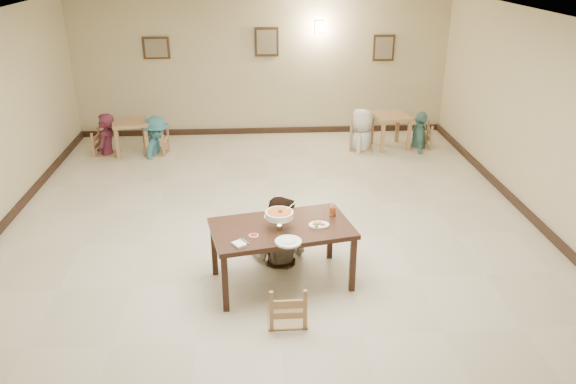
{
  "coord_description": "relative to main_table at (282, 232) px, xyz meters",
  "views": [
    {
      "loc": [
        -0.24,
        -7.07,
        3.85
      ],
      "look_at": [
        0.19,
        -0.59,
        0.99
      ],
      "focal_mm": 35.0,
      "sensor_mm": 36.0,
      "label": 1
    }
  ],
  "objects": [
    {
      "name": "fried_plate",
      "position": [
        0.45,
        -0.02,
        0.1
      ],
      "size": [
        0.25,
        0.25,
        0.05
      ],
      "color": "white",
      "rests_on": "main_table"
    },
    {
      "name": "main_table",
      "position": [
        0.0,
        0.0,
        0.0
      ],
      "size": [
        1.81,
        1.25,
        0.78
      ],
      "rotation": [
        0.0,
        0.0,
        0.21
      ],
      "color": "#351C12",
      "rests_on": "floor"
    },
    {
      "name": "bg_table_left",
      "position": [
        -2.74,
        4.92,
        -0.15
      ],
      "size": [
        0.82,
        0.82,
        0.68
      ],
      "rotation": [
        0.0,
        0.0,
        0.25
      ],
      "color": "#A97E59",
      "rests_on": "floor"
    },
    {
      "name": "baseboard_back",
      "position": [
        -0.08,
        6.08,
        -0.64
      ],
      "size": [
        8.0,
        0.06,
        0.12
      ],
      "primitive_type": "cube",
      "color": "black",
      "rests_on": "floor"
    },
    {
      "name": "bg_chair_rl",
      "position": [
        1.91,
        4.91,
        -0.2
      ],
      "size": [
        0.47,
        0.47,
        0.99
      ],
      "rotation": [
        0.0,
        0.0,
        1.35
      ],
      "color": "tan",
      "rests_on": "floor"
    },
    {
      "name": "bg_chair_lr",
      "position": [
        -2.24,
        4.87,
        -0.26
      ],
      "size": [
        0.41,
        0.41,
        0.88
      ],
      "rotation": [
        0.0,
        0.0,
        -1.73
      ],
      "color": "tan",
      "rests_on": "floor"
    },
    {
      "name": "wall_right",
      "position": [
        3.92,
        1.11,
        0.8
      ],
      "size": [
        0.0,
        10.0,
        10.0
      ],
      "primitive_type": "plane",
      "rotation": [
        1.57,
        0.0,
        -1.57
      ],
      "color": "#C9B990",
      "rests_on": "floor"
    },
    {
      "name": "bg_diner_a",
      "position": [
        -3.24,
        4.89,
        0.15
      ],
      "size": [
        0.48,
        0.66,
        1.68
      ],
      "primitive_type": "imported",
      "rotation": [
        0.0,
        0.0,
        4.58
      ],
      "color": "#511E2E",
      "rests_on": "floor"
    },
    {
      "name": "picture_a",
      "position": [
        -2.28,
        6.07,
        1.2
      ],
      "size": [
        0.55,
        0.04,
        0.45
      ],
      "color": "#352214",
      "rests_on": "wall_back"
    },
    {
      "name": "napkin_cutlery",
      "position": [
        -0.5,
        -0.43,
        0.09
      ],
      "size": [
        0.21,
        0.24,
        0.03
      ],
      "color": "white",
      "rests_on": "main_table"
    },
    {
      "name": "wall_sconce",
      "position": [
        1.12,
        6.07,
        1.6
      ],
      "size": [
        0.16,
        0.05,
        0.22
      ],
      "primitive_type": "cube",
      "color": "#FFD88C",
      "rests_on": "wall_back"
    },
    {
      "name": "bg_diner_d",
      "position": [
        3.12,
        4.91,
        0.07
      ],
      "size": [
        0.53,
        0.95,
        1.53
      ],
      "primitive_type": "imported",
      "rotation": [
        0.0,
        0.0,
        1.38
      ],
      "color": "#5C9C8D",
      "rests_on": "floor"
    },
    {
      "name": "rice_plate_near",
      "position": [
        0.05,
        -0.41,
        0.1
      ],
      "size": [
        0.3,
        0.3,
        0.07
      ],
      "color": "white",
      "rests_on": "main_table"
    },
    {
      "name": "rice_plate_far",
      "position": [
        -0.07,
        0.24,
        0.09
      ],
      "size": [
        0.27,
        0.27,
        0.06
      ],
      "color": "white",
      "rests_on": "main_table"
    },
    {
      "name": "baseboard_right",
      "position": [
        3.89,
        1.11,
        -0.64
      ],
      "size": [
        0.06,
        10.0,
        0.12
      ],
      "primitive_type": "cube",
      "color": "black",
      "rests_on": "floor"
    },
    {
      "name": "wall_back",
      "position": [
        -0.08,
        6.11,
        0.8
      ],
      "size": [
        10.0,
        0.0,
        10.0
      ],
      "primitive_type": "plane",
      "rotation": [
        1.57,
        0.0,
        0.0
      ],
      "color": "#C9B990",
      "rests_on": "floor"
    },
    {
      "name": "bg_chair_rr",
      "position": [
        3.12,
        4.91,
        -0.22
      ],
      "size": [
        0.45,
        0.45,
        0.96
      ],
      "rotation": [
        0.0,
        0.0,
        -1.66
      ],
      "color": "tan",
      "rests_on": "floor"
    },
    {
      "name": "bg_diner_b",
      "position": [
        -2.24,
        4.87,
        0.08
      ],
      "size": [
        0.69,
        1.06,
        1.55
      ],
      "primitive_type": "imported",
      "rotation": [
        0.0,
        0.0,
        1.45
      ],
      "color": "teal",
      "rests_on": "floor"
    },
    {
      "name": "picture_c",
      "position": [
        2.52,
        6.07,
        1.15
      ],
      "size": [
        0.45,
        0.04,
        0.55
      ],
      "color": "#352214",
      "rests_on": "wall_back"
    },
    {
      "name": "bg_table_right",
      "position": [
        2.52,
        4.96,
        -0.13
      ],
      "size": [
        0.81,
        0.81,
        0.7
      ],
      "rotation": [
        0.0,
        0.0,
        0.18
      ],
      "color": "#A97E59",
      "rests_on": "floor"
    },
    {
      "name": "drink_glass",
      "position": [
        0.65,
        0.25,
        0.15
      ],
      "size": [
        0.08,
        0.08,
        0.15
      ],
      "color": "white",
      "rests_on": "main_table"
    },
    {
      "name": "floor",
      "position": [
        -0.08,
        1.11,
        -0.7
      ],
      "size": [
        10.0,
        10.0,
        0.0
      ],
      "primitive_type": "plane",
      "color": "beige",
      "rests_on": "ground"
    },
    {
      "name": "curry_warmer",
      "position": [
        -0.03,
        -0.04,
        0.26
      ],
      "size": [
        0.37,
        0.33,
        0.3
      ],
      "color": "silver",
      "rests_on": "main_table"
    },
    {
      "name": "bg_diner_c",
      "position": [
        1.91,
        4.91,
        0.15
      ],
      "size": [
        0.78,
        0.96,
        1.69
      ],
      "primitive_type": "imported",
      "rotation": [
        0.0,
        0.0,
        4.37
      ],
      "color": "silver",
      "rests_on": "floor"
    },
    {
      "name": "picture_b",
      "position": [
        0.02,
        6.07,
        1.3
      ],
      "size": [
        0.5,
        0.04,
        0.6
      ],
      "color": "#352214",
      "rests_on": "wall_back"
    },
    {
      "name": "main_diner",
      "position": [
        -0.01,
        0.6,
        0.19
      ],
      "size": [
        1.04,
        0.92,
        1.78
      ],
      "primitive_type": "imported",
      "rotation": [
        0.0,
        0.0,
        2.8
      ],
      "color": "gray",
      "rests_on": "floor"
    },
    {
      "name": "ceiling",
      "position": [
        -0.08,
        1.11,
        2.3
      ],
      "size": [
        10.0,
        10.0,
        0.0
      ],
      "primitive_type": "plane",
      "color": "silver",
      "rests_on": "wall_back"
    },
    {
      "name": "chili_dish",
      "position": [
        -0.34,
        -0.23,
        0.09
      ],
      "size": [
        0.11,
        0.11,
        0.02
      ],
      "color": "white",
      "rests_on": "main_table"
    },
    {
      "name": "chair_far",
      "position": [
        -0.04,
        0.67,
        -0.26
      ],
      "size": [
        0.41,
        0.41,
        0.87
      ],
      "rotation": [
        0.0,
        0.0,
        0.29
      ],
      "color": "tan",
      "rests_on": "floor"
    },
    {
      "name": "bg_chair_ll",
      "position": [
        -3.24,
        4.89,
        -0.23
      ],
      "size": [
        0.44,
        0.44,
        0.94
      ],
      "rotation": [
        0.0,
        0.0,
        1.48
      ],
      "color": "tan",
      "rests_on": "floor"
    },
    {
      "name": "chair_near",
      "position": [
        0.02,
        -0.76,
        -0.23
      ],
      "size": [
        0.44,
        0.44,
        0.94
      ],
      "rotation": [
        0.0,
        0.0,
        3.14
      ],
      "color": "tan",
      "rests_on": "floor"
    }
  ]
}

